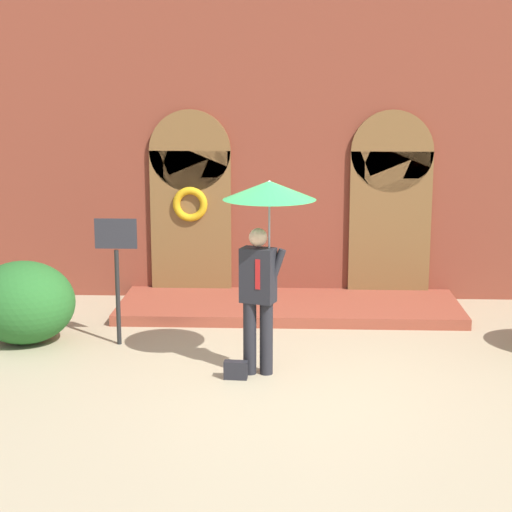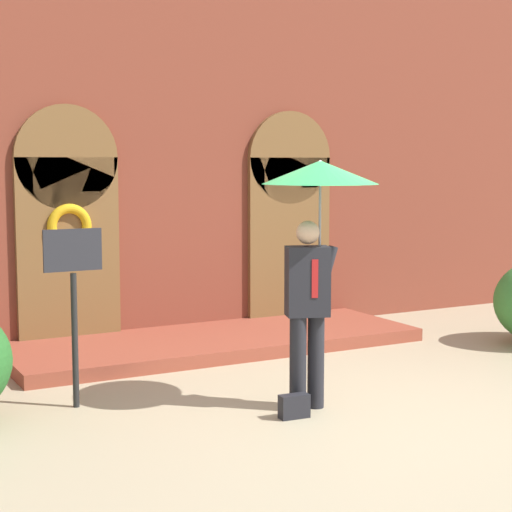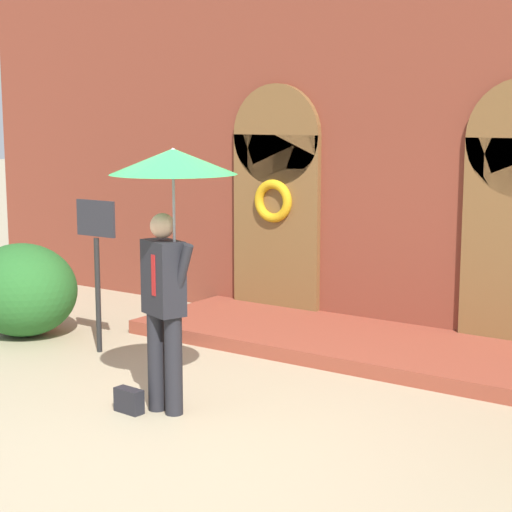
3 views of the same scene
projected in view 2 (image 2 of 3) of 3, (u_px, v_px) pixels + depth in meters
name	position (u px, v px, depth m)	size (l,w,h in m)	color
ground_plane	(353.00, 410.00, 8.13)	(80.00, 80.00, 0.00)	tan
building_facade	(178.00, 137.00, 11.47)	(14.00, 2.30, 5.60)	brown
person_with_umbrella	(317.00, 208.00, 8.00)	(1.10, 1.10, 2.36)	black
handbag	(294.00, 406.00, 7.86)	(0.28, 0.12, 0.22)	black
sign_post	(74.00, 287.00, 8.09)	(0.56, 0.06, 1.72)	black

